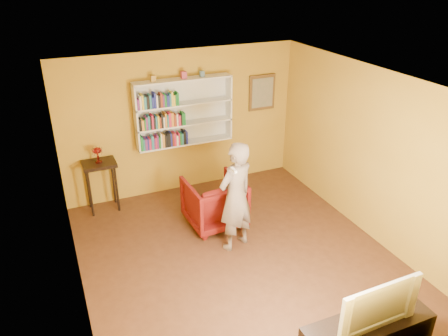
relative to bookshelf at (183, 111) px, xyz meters
The scene contains 15 objects.
room_shell 2.48m from the bookshelf, 90.00° to the right, with size 5.30×5.80×2.88m.
bookshelf is the anchor object (origin of this frame).
books_row_lower 0.63m from the bookshelf, 165.89° to the right, with size 0.88×0.19×0.27m.
books_row_middle 0.45m from the bookshelf, 166.04° to the right, with size 0.85×0.19×0.26m.
books_row_upper 0.58m from the bookshelf, 167.65° to the right, with size 0.74×0.18×0.27m.
ornament_left 0.86m from the bookshelf, behind, with size 0.08×0.08×0.11m, color olive.
ornament_centre 0.69m from the bookshelf, 69.51° to the right, with size 0.09×0.09×0.13m, color #AD3952.
ornament_right 0.77m from the bookshelf, ahead, with size 0.08×0.08×0.10m, color slate.
framed_painting 1.66m from the bookshelf, ahead, with size 0.55×0.05×0.70m.
console_table 1.82m from the bookshelf, behind, with size 0.57×0.43×0.93m.
ruby_lustre 1.69m from the bookshelf, behind, with size 0.17×0.17×0.28m.
armchair 1.83m from the bookshelf, 88.38° to the right, with size 0.90×0.92×0.84m, color #4C0508.
person 2.24m from the bookshelf, 87.35° to the right, with size 0.64×0.42×1.76m, color #68574C.
game_remote 2.35m from the bookshelf, 91.00° to the right, with size 0.04×0.15×0.04m, color white.
television 4.75m from the bookshelf, 83.31° to the right, with size 1.01×0.13×0.58m, color black.
Camera 1 is at (-2.32, -4.90, 4.12)m, focal length 35.00 mm.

